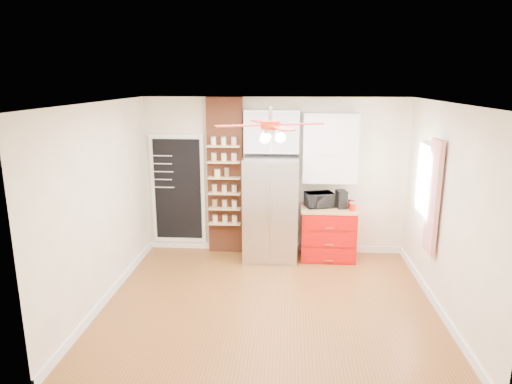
# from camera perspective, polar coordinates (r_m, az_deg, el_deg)

# --- Properties ---
(floor) EXTENTS (4.50, 4.50, 0.00)m
(floor) POSITION_cam_1_polar(r_m,az_deg,el_deg) (6.46, 1.65, -13.62)
(floor) COLOR brown
(floor) RESTS_ON ground
(ceiling) EXTENTS (4.50, 4.50, 0.00)m
(ceiling) POSITION_cam_1_polar(r_m,az_deg,el_deg) (5.73, 1.84, 11.07)
(ceiling) COLOR white
(ceiling) RESTS_ON wall_back
(wall_back) EXTENTS (4.50, 0.02, 2.70)m
(wall_back) POSITION_cam_1_polar(r_m,az_deg,el_deg) (7.90, 2.35, 1.96)
(wall_back) COLOR beige
(wall_back) RESTS_ON floor
(wall_front) EXTENTS (4.50, 0.02, 2.70)m
(wall_front) POSITION_cam_1_polar(r_m,az_deg,el_deg) (4.07, 0.55, -9.74)
(wall_front) COLOR beige
(wall_front) RESTS_ON floor
(wall_left) EXTENTS (0.02, 4.00, 2.70)m
(wall_left) POSITION_cam_1_polar(r_m,az_deg,el_deg) (6.44, -18.68, -1.52)
(wall_left) COLOR beige
(wall_left) RESTS_ON floor
(wall_right) EXTENTS (0.02, 4.00, 2.70)m
(wall_right) POSITION_cam_1_polar(r_m,az_deg,el_deg) (6.28, 22.72, -2.26)
(wall_right) COLOR beige
(wall_right) RESTS_ON floor
(chalkboard) EXTENTS (0.95, 0.05, 1.95)m
(chalkboard) POSITION_cam_1_polar(r_m,az_deg,el_deg) (8.14, -9.72, 0.33)
(chalkboard) COLOR white
(chalkboard) RESTS_ON wall_back
(brick_pillar) EXTENTS (0.60, 0.16, 2.70)m
(brick_pillar) POSITION_cam_1_polar(r_m,az_deg,el_deg) (7.89, -3.86, 1.93)
(brick_pillar) COLOR brown
(brick_pillar) RESTS_ON floor
(fridge) EXTENTS (0.90, 0.70, 1.75)m
(fridge) POSITION_cam_1_polar(r_m,az_deg,el_deg) (7.65, 1.85, -2.09)
(fridge) COLOR #ACABB0
(fridge) RESTS_ON floor
(upper_glass_cabinet) EXTENTS (0.90, 0.35, 0.70)m
(upper_glass_cabinet) POSITION_cam_1_polar(r_m,az_deg,el_deg) (7.60, 1.99, 7.61)
(upper_glass_cabinet) COLOR white
(upper_glass_cabinet) RESTS_ON wall_back
(red_cabinet) EXTENTS (0.94, 0.64, 0.90)m
(red_cabinet) POSITION_cam_1_polar(r_m,az_deg,el_deg) (7.85, 8.96, -5.07)
(red_cabinet) COLOR #B80806
(red_cabinet) RESTS_ON floor
(upper_shelf_unit) EXTENTS (0.90, 0.30, 1.15)m
(upper_shelf_unit) POSITION_cam_1_polar(r_m,az_deg,el_deg) (7.68, 9.26, 5.44)
(upper_shelf_unit) COLOR white
(upper_shelf_unit) RESTS_ON wall_back
(window) EXTENTS (0.04, 0.75, 1.05)m
(window) POSITION_cam_1_polar(r_m,az_deg,el_deg) (7.06, 20.47, 1.32)
(window) COLOR white
(window) RESTS_ON wall_right
(curtain) EXTENTS (0.06, 0.40, 1.55)m
(curtain) POSITION_cam_1_polar(r_m,az_deg,el_deg) (6.56, 21.28, -0.57)
(curtain) COLOR red
(curtain) RESTS_ON wall_right
(ceiling_fan) EXTENTS (1.40, 1.40, 0.44)m
(ceiling_fan) POSITION_cam_1_polar(r_m,az_deg,el_deg) (5.75, 1.82, 8.33)
(ceiling_fan) COLOR silver
(ceiling_fan) RESTS_ON ceiling
(toaster_oven) EXTENTS (0.52, 0.42, 0.25)m
(toaster_oven) POSITION_cam_1_polar(r_m,az_deg,el_deg) (7.70, 7.90, -0.96)
(toaster_oven) COLOR black
(toaster_oven) RESTS_ON red_cabinet
(coffee_maker) EXTENTS (0.19, 0.24, 0.30)m
(coffee_maker) POSITION_cam_1_polar(r_m,az_deg,el_deg) (7.70, 10.62, -0.89)
(coffee_maker) COLOR black
(coffee_maker) RESTS_ON red_cabinet
(canister_left) EXTENTS (0.11, 0.11, 0.12)m
(canister_left) POSITION_cam_1_polar(r_m,az_deg,el_deg) (7.59, 11.98, -1.84)
(canister_left) COLOR #A21B09
(canister_left) RESTS_ON red_cabinet
(canister_right) EXTENTS (0.10, 0.10, 0.14)m
(canister_right) POSITION_cam_1_polar(r_m,az_deg,el_deg) (7.77, 11.81, -1.42)
(canister_right) COLOR #BA0A0A
(canister_right) RESTS_ON red_cabinet
(pantry_jar_oats) EXTENTS (0.13, 0.13, 0.13)m
(pantry_jar_oats) POSITION_cam_1_polar(r_m,az_deg,el_deg) (7.73, -4.87, 2.32)
(pantry_jar_oats) COLOR beige
(pantry_jar_oats) RESTS_ON brick_pillar
(pantry_jar_beans) EXTENTS (0.10, 0.10, 0.14)m
(pantry_jar_beans) POSITION_cam_1_polar(r_m,az_deg,el_deg) (7.75, -3.68, 2.42)
(pantry_jar_beans) COLOR olive
(pantry_jar_beans) RESTS_ON brick_pillar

